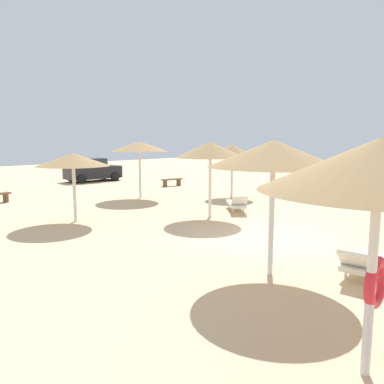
# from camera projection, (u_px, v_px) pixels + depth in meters

# --- Properties ---
(ground_plane) EXTENTS (80.00, 80.00, 0.00)m
(ground_plane) POSITION_uv_depth(u_px,v_px,m) (264.00, 239.00, 11.47)
(ground_plane) COLOR #DBBA8C
(parasol_0) EXTENTS (2.91, 2.91, 3.04)m
(parasol_0) POSITION_uv_depth(u_px,v_px,m) (273.00, 154.00, 8.09)
(parasol_0) COLOR silver
(parasol_0) RESTS_ON ground
(parasol_1) EXTENTS (2.70, 2.70, 2.99)m
(parasol_1) POSITION_uv_depth(u_px,v_px,m) (210.00, 150.00, 14.43)
(parasol_1) COLOR silver
(parasol_1) RESTS_ON ground
(parasol_4) EXTENTS (2.41, 2.41, 2.82)m
(parasol_4) POSITION_uv_depth(u_px,v_px,m) (232.00, 151.00, 19.87)
(parasol_4) COLOR silver
(parasol_4) RESTS_ON ground
(parasol_5) EXTENTS (2.66, 2.66, 2.57)m
(parasol_5) POSITION_uv_depth(u_px,v_px,m) (73.00, 160.00, 13.70)
(parasol_5) COLOR silver
(parasol_5) RESTS_ON ground
(parasol_6) EXTENTS (3.00, 3.00, 2.98)m
(parasol_6) POSITION_uv_depth(u_px,v_px,m) (139.00, 147.00, 19.41)
(parasol_6) COLOR silver
(parasol_6) RESTS_ON ground
(parasol_7) EXTENTS (2.92, 2.92, 3.07)m
(parasol_7) POSITION_uv_depth(u_px,v_px,m) (379.00, 167.00, 4.49)
(parasol_7) COLOR silver
(parasol_7) RESTS_ON ground
(lounger_0) EXTENTS (1.91, 0.73, 0.74)m
(lounger_0) POSITION_uv_depth(u_px,v_px,m) (363.00, 262.00, 8.38)
(lounger_0) COLOR silver
(lounger_0) RESTS_ON ground
(lounger_1) EXTENTS (1.78, 1.78, 0.75)m
(lounger_1) POSITION_uv_depth(u_px,v_px,m) (237.00, 204.00, 16.09)
(lounger_1) COLOR silver
(lounger_1) RESTS_ON ground
(bench_2) EXTENTS (1.55, 0.68, 0.49)m
(bench_2) POSITION_uv_depth(u_px,v_px,m) (172.00, 181.00, 24.91)
(bench_2) COLOR brown
(bench_2) RESTS_ON ground
(parked_car) EXTENTS (4.16, 2.32, 1.72)m
(parked_car) POSITION_uv_depth(u_px,v_px,m) (93.00, 170.00, 27.72)
(parked_car) COLOR black
(parked_car) RESTS_ON ground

